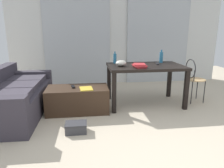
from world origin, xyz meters
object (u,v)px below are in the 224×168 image
(tv_remote_on_table, at_px, (157,64))
(magazine, at_px, (86,89))
(couch, at_px, (13,97))
(bottle_far, at_px, (161,57))
(craft_table, at_px, (145,70))
(tv_remote_primary, at_px, (73,87))
(wire_chair, at_px, (193,76))
(shoebox, at_px, (76,127))
(book_stack, at_px, (139,66))
(coffee_table, at_px, (78,99))
(bottle_near, at_px, (115,58))
(bowl, at_px, (121,63))

(tv_remote_on_table, relative_size, magazine, 0.63)
(couch, distance_m, bottle_far, 2.78)
(craft_table, height_order, magazine, craft_table)
(tv_remote_primary, bearing_deg, tv_remote_on_table, -0.23)
(wire_chair, height_order, magazine, wire_chair)
(magazine, height_order, shoebox, magazine)
(book_stack, xyz_separation_m, magazine, (-0.92, -0.12, -0.35))
(craft_table, bearing_deg, tv_remote_primary, -171.64)
(craft_table, height_order, bottle_far, bottle_far)
(tv_remote_on_table, xyz_separation_m, shoebox, (-1.50, -1.08, -0.69))
(tv_remote_on_table, bearing_deg, coffee_table, -157.79)
(book_stack, bearing_deg, tv_remote_primary, 179.39)
(bottle_near, height_order, bottle_far, bottle_far)
(craft_table, xyz_separation_m, shoebox, (-1.25, -1.00, -0.58))
(coffee_table, height_order, tv_remote_on_table, tv_remote_on_table)
(bottle_far, bearing_deg, craft_table, -146.45)
(wire_chair, height_order, tv_remote_on_table, wire_chair)
(couch, bearing_deg, shoebox, -37.13)
(bottle_far, relative_size, tv_remote_on_table, 1.53)
(coffee_table, distance_m, magazine, 0.29)
(bottle_far, bearing_deg, coffee_table, -163.92)
(couch, relative_size, tv_remote_on_table, 11.71)
(craft_table, bearing_deg, coffee_table, -170.21)
(couch, distance_m, coffee_table, 1.06)
(wire_chair, distance_m, book_stack, 1.17)
(bowl, relative_size, book_stack, 0.65)
(wire_chair, xyz_separation_m, book_stack, (-1.12, -0.22, 0.26))
(bottle_far, bearing_deg, wire_chair, -23.23)
(bottle_near, bearing_deg, book_stack, -53.58)
(bottle_near, bearing_deg, shoebox, -119.38)
(book_stack, bearing_deg, wire_chair, 10.96)
(coffee_table, distance_m, tv_remote_primary, 0.24)
(bowl, relative_size, tv_remote_on_table, 1.16)
(craft_table, distance_m, bowl, 0.49)
(wire_chair, xyz_separation_m, magazine, (-2.05, -0.34, -0.09))
(bottle_near, bearing_deg, craft_table, -27.96)
(magazine, bearing_deg, bowl, 18.02)
(wire_chair, distance_m, tv_remote_primary, 2.28)
(coffee_table, xyz_separation_m, bottle_near, (0.72, 0.50, 0.63))
(magazine, bearing_deg, coffee_table, 137.28)
(bowl, bearing_deg, book_stack, -28.33)
(wire_chair, relative_size, bottle_far, 3.35)
(bottle_far, bearing_deg, bowl, -160.54)
(couch, height_order, shoebox, couch)
(craft_table, bearing_deg, couch, -174.88)
(craft_table, relative_size, book_stack, 4.65)
(magazine, bearing_deg, couch, 168.24)
(craft_table, bearing_deg, bottle_near, 152.04)
(coffee_table, height_order, magazine, magazine)
(wire_chair, bearing_deg, magazine, -170.62)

